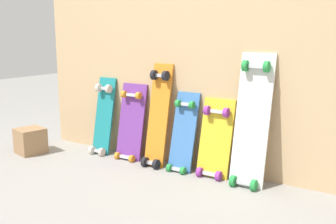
% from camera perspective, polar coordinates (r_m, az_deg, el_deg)
% --- Properties ---
extents(ground_plane, '(12.00, 12.00, 0.00)m').
position_cam_1_polar(ground_plane, '(2.97, 0.73, -7.63)').
color(ground_plane, gray).
extents(plywood_wall_panel, '(2.49, 0.04, 1.50)m').
position_cam_1_polar(plywood_wall_panel, '(2.88, 1.50, 6.97)').
color(plywood_wall_panel, tan).
rests_on(plywood_wall_panel, ground).
extents(skateboard_teal, '(0.17, 0.21, 0.68)m').
position_cam_1_polar(skateboard_teal, '(3.24, -9.39, -1.12)').
color(skateboard_teal, '#197A7F').
rests_on(skateboard_teal, ground).
extents(skateboard_purple, '(0.23, 0.19, 0.65)m').
position_cam_1_polar(skateboard_purple, '(3.08, -5.43, -2.05)').
color(skateboard_purple, '#6B338C').
rests_on(skateboard_purple, ground).
extents(skateboard_orange, '(0.16, 0.23, 0.81)m').
position_cam_1_polar(skateboard_orange, '(2.90, -1.52, -1.07)').
color(skateboard_orange, orange).
rests_on(skateboard_orange, ground).
extents(skateboard_blue, '(0.18, 0.21, 0.63)m').
position_cam_1_polar(skateboard_blue, '(2.81, 2.17, -3.61)').
color(skateboard_blue, '#386BAD').
rests_on(skateboard_blue, ground).
extents(skateboard_yellow, '(0.23, 0.20, 0.59)m').
position_cam_1_polar(skateboard_yellow, '(2.72, 6.79, -4.44)').
color(skateboard_yellow, gold).
rests_on(skateboard_yellow, ground).
extents(skateboard_white, '(0.23, 0.24, 0.91)m').
position_cam_1_polar(skateboard_white, '(2.56, 11.99, -1.84)').
color(skateboard_white, silver).
rests_on(skateboard_white, ground).
extents(wooden_crate, '(0.25, 0.25, 0.21)m').
position_cam_1_polar(wooden_crate, '(3.42, -19.28, -3.95)').
color(wooden_crate, '#99724C').
rests_on(wooden_crate, ground).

